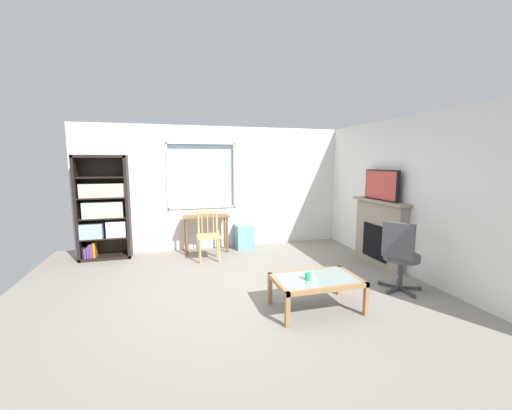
{
  "coord_description": "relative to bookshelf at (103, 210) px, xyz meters",
  "views": [
    {
      "loc": [
        -0.96,
        -4.16,
        1.81
      ],
      "look_at": [
        0.36,
        0.56,
        1.13
      ],
      "focal_mm": 22.07,
      "sensor_mm": 36.0,
      "label": 1
    }
  ],
  "objects": [
    {
      "name": "wall_right",
      "position": [
        4.9,
        -2.15,
        0.35
      ],
      "size": [
        0.12,
        4.98,
        2.52
      ],
      "primitive_type": "cube",
      "color": "silver",
      "rests_on": "ground"
    },
    {
      "name": "desk_under_window",
      "position": [
        1.87,
        -0.11,
        -0.31
      ],
      "size": [
        0.89,
        0.39,
        0.74
      ],
      "color": "brown",
      "rests_on": "ground"
    },
    {
      "name": "office_chair",
      "position": [
        4.22,
        -2.8,
        -0.35
      ],
      "size": [
        0.62,
        0.57,
        1.0
      ],
      "color": "#4C4C51",
      "rests_on": "ground"
    },
    {
      "name": "wooden_chair",
      "position": [
        1.86,
        -0.62,
        -0.44
      ],
      "size": [
        0.43,
        0.41,
        0.9
      ],
      "color": "tan",
      "rests_on": "ground"
    },
    {
      "name": "coffee_table",
      "position": [
        2.88,
        -2.96,
        -0.56
      ],
      "size": [
        1.04,
        0.66,
        0.4
      ],
      "color": "#8C9E99",
      "rests_on": "ground"
    },
    {
      "name": "ground",
      "position": [
        2.14,
        -2.15,
        -0.92
      ],
      "size": [
        6.41,
        5.78,
        0.02
      ],
      "primitive_type": "cube",
      "color": "gray"
    },
    {
      "name": "wall_back_with_window",
      "position": [
        2.17,
        0.24,
        0.32
      ],
      "size": [
        5.41,
        0.15,
        2.52
      ],
      "color": "silver",
      "rests_on": "ground"
    },
    {
      "name": "fireplace",
      "position": [
        4.75,
        -1.66,
        -0.34
      ],
      "size": [
        0.26,
        1.28,
        1.14
      ],
      "color": "gray",
      "rests_on": "ground"
    },
    {
      "name": "bookshelf",
      "position": [
        0.0,
        0.0,
        0.0
      ],
      "size": [
        0.9,
        0.38,
        1.92
      ],
      "color": "black",
      "rests_on": "ground"
    },
    {
      "name": "sippy_cup",
      "position": [
        2.75,
        -2.99,
        -0.46
      ],
      "size": [
        0.07,
        0.07,
        0.09
      ],
      "primitive_type": "cylinder",
      "color": "#33B770",
      "rests_on": "coffee_table"
    },
    {
      "name": "tv",
      "position": [
        4.73,
        -1.66,
        0.5
      ],
      "size": [
        0.06,
        0.84,
        0.53
      ],
      "color": "black",
      "rests_on": "fireplace"
    },
    {
      "name": "plastic_drawer_unit",
      "position": [
        2.67,
        -0.06,
        -0.66
      ],
      "size": [
        0.35,
        0.4,
        0.5
      ],
      "primitive_type": "cube",
      "color": "#72ADDB",
      "rests_on": "ground"
    }
  ]
}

